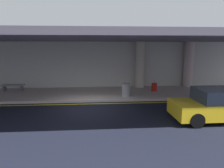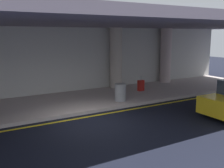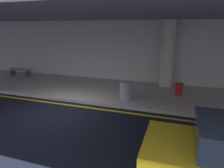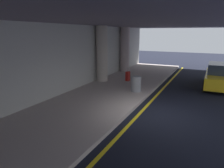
% 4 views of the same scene
% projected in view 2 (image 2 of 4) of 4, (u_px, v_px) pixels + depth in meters
% --- Properties ---
extents(ground_plane, '(60.00, 60.00, 0.00)m').
position_uv_depth(ground_plane, '(92.00, 122.00, 10.48)').
color(ground_plane, black).
extents(sidewalk, '(26.00, 4.20, 0.15)m').
position_uv_depth(sidewalk, '(64.00, 103.00, 13.09)').
color(sidewalk, '#B7A9A4').
rests_on(sidewalk, ground).
extents(lane_stripe_yellow, '(26.00, 0.14, 0.01)m').
position_uv_depth(lane_stripe_yellow, '(85.00, 117.00, 11.04)').
color(lane_stripe_yellow, yellow).
rests_on(lane_stripe_yellow, ground).
extents(support_column_far_left, '(0.75, 0.75, 3.65)m').
position_uv_depth(support_column_far_left, '(116.00, 58.00, 16.15)').
color(support_column_far_left, '#BBAFA1').
rests_on(support_column_far_left, sidewalk).
extents(support_column_left_mid, '(0.75, 0.75, 3.65)m').
position_uv_depth(support_column_left_mid, '(166.00, 56.00, 18.15)').
color(support_column_left_mid, '#BCA7A5').
rests_on(support_column_left_mid, sidewalk).
extents(ceiling_overhang, '(28.00, 13.20, 0.30)m').
position_uv_depth(ceiling_overhang, '(65.00, 22.00, 11.96)').
color(ceiling_overhang, slate).
rests_on(ceiling_overhang, support_column_far_left).
extents(terminal_back_wall, '(26.00, 0.30, 3.80)m').
position_uv_depth(terminal_back_wall, '(49.00, 62.00, 14.66)').
color(terminal_back_wall, '#B7B6B1').
rests_on(terminal_back_wall, ground).
extents(suitcase_upright_primary, '(0.36, 0.22, 0.90)m').
position_uv_depth(suitcase_upright_primary, '(141.00, 86.00, 15.48)').
color(suitcase_upright_primary, maroon).
rests_on(suitcase_upright_primary, sidewalk).
extents(trash_bin_steel, '(0.56, 0.56, 0.85)m').
position_uv_depth(trash_bin_steel, '(120.00, 92.00, 13.12)').
color(trash_bin_steel, gray).
rests_on(trash_bin_steel, sidewalk).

